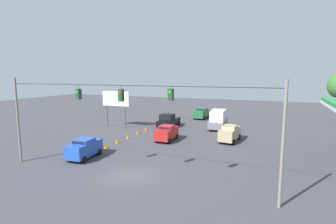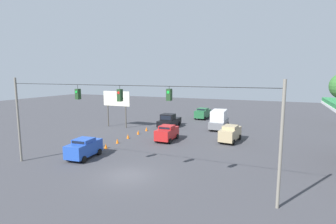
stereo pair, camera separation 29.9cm
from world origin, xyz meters
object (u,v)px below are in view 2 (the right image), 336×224
sedan_green_withflow_deep (203,113)px  pickup_truck_black_withflow_far (169,121)px  overhead_signal_span (120,118)px  sedan_blue_parked_shoulder (84,148)px  traffic_cone_second (106,146)px  traffic_cone_nearest (92,151)px  traffic_cone_fifth (138,132)px  box_truck_grey_oncoming_deep (219,119)px  roadside_billboard (116,101)px  traffic_cone_fourth (128,136)px  sedan_red_withflow_mid (167,133)px  traffic_cone_third (117,141)px  sedan_tan_oncoming_far (230,133)px  traffic_cone_farthest (146,129)px

sedan_green_withflow_deep → pickup_truck_black_withflow_far: (2.70, 9.67, -0.05)m
overhead_signal_span → sedan_blue_parked_shoulder: (6.40, -3.14, -3.89)m
sedan_blue_parked_shoulder → traffic_cone_second: size_ratio=7.02×
traffic_cone_nearest → traffic_cone_fifth: same height
sedan_blue_parked_shoulder → box_truck_grey_oncoming_deep: 21.40m
overhead_signal_span → sedan_green_withflow_deep: (2.04, -30.37, -3.87)m
pickup_truck_black_withflow_far → roadside_billboard: roadside_billboard is taller
sedan_green_withflow_deep → pickup_truck_black_withflow_far: 10.04m
traffic_cone_nearest → traffic_cone_fourth: (0.00, -7.12, 0.00)m
overhead_signal_span → traffic_cone_fifth: size_ratio=38.94×
sedan_red_withflow_mid → box_truck_grey_oncoming_deep: size_ratio=0.64×
overhead_signal_span → traffic_cone_second: bearing=-46.1°
traffic_cone_nearest → traffic_cone_second: bearing=-94.5°
sedan_blue_parked_shoulder → traffic_cone_second: sedan_blue_parked_shoulder is taller
traffic_cone_nearest → traffic_cone_fourth: same height
traffic_cone_fifth → traffic_cone_third: bearing=91.1°
sedan_tan_oncoming_far → traffic_cone_second: size_ratio=7.88×
traffic_cone_second → traffic_cone_fifth: (0.17, -7.52, 0.00)m
pickup_truck_black_withflow_far → sedan_red_withflow_mid: bearing=111.1°
box_truck_grey_oncoming_deep → traffic_cone_farthest: size_ratio=10.66×
overhead_signal_span → box_truck_grey_oncoming_deep: (-2.71, -22.50, -3.50)m
box_truck_grey_oncoming_deep → roadside_billboard: 16.01m
sedan_tan_oncoming_far → traffic_cone_fifth: 12.38m
traffic_cone_farthest → sedan_blue_parked_shoulder: bearing=91.0°
box_truck_grey_oncoming_deep → traffic_cone_fifth: bearing=41.5°
sedan_tan_oncoming_far → pickup_truck_black_withflow_far: pickup_truck_black_withflow_far is taller
sedan_blue_parked_shoulder → traffic_cone_fifth: size_ratio=7.02×
sedan_blue_parked_shoulder → pickup_truck_black_withflow_far: bearing=-95.4°
overhead_signal_span → sedan_red_withflow_mid: overhead_signal_span is taller
sedan_tan_oncoming_far → overhead_signal_span: bearing=69.7°
sedan_green_withflow_deep → box_truck_grey_oncoming_deep: bearing=121.2°
pickup_truck_black_withflow_far → traffic_cone_second: (1.73, 13.98, -0.69)m
box_truck_grey_oncoming_deep → traffic_cone_fifth: (9.35, 8.26, -1.11)m
sedan_green_withflow_deep → traffic_cone_fifth: (4.60, 16.12, -0.74)m
overhead_signal_span → traffic_cone_fourth: overhead_signal_span is taller
sedan_red_withflow_mid → traffic_cone_second: 7.66m
traffic_cone_second → traffic_cone_third: (0.07, -2.34, 0.00)m
box_truck_grey_oncoming_deep → roadside_billboard: bearing=18.9°
sedan_blue_parked_shoulder → sedan_red_withflow_mid: bearing=-116.8°
pickup_truck_black_withflow_far → traffic_cone_fourth: bearing=78.1°
traffic_cone_fifth → roadside_billboard: size_ratio=0.10×
box_truck_grey_oncoming_deep → sedan_red_withflow_mid: bearing=66.4°
traffic_cone_second → overhead_signal_span: bearing=133.9°
traffic_cone_nearest → traffic_cone_fourth: bearing=-90.0°
sedan_green_withflow_deep → box_truck_grey_oncoming_deep: box_truck_grey_oncoming_deep is taller
traffic_cone_fifth → traffic_cone_farthest: bearing=-90.2°
traffic_cone_second → traffic_cone_fifth: same height
traffic_cone_nearest → traffic_cone_farthest: 12.15m
traffic_cone_third → overhead_signal_span: bearing=125.8°
sedan_green_withflow_deep → roadside_billboard: roadside_billboard is taller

